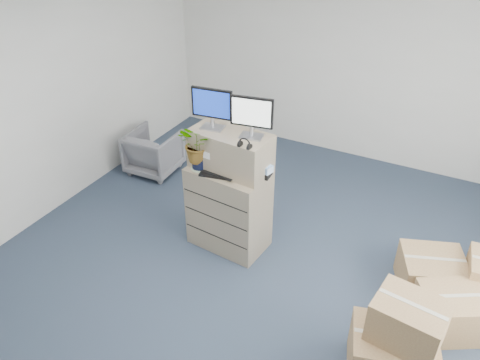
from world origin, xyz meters
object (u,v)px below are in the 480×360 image
at_px(filing_cabinet_lower, 229,208).
at_px(office_chair, 154,150).
at_px(monitor_left, 212,106).
at_px(monitor_right, 252,115).
at_px(potted_plant, 199,149).
at_px(keyboard, 219,174).
at_px(water_bottle, 236,159).

bearing_deg(filing_cabinet_lower, office_chair, 157.32).
bearing_deg(monitor_left, filing_cabinet_lower, -22.05).
xyz_separation_m(monitor_right, potted_plant, (-0.54, -0.17, -0.43)).
distance_m(keyboard, water_bottle, 0.25).
distance_m(monitor_left, office_chair, 2.25).
xyz_separation_m(keyboard, office_chair, (-1.74, 1.07, -0.67)).
bearing_deg(water_bottle, monitor_left, -179.63).
relative_size(filing_cabinet_lower, office_chair, 1.45).
relative_size(water_bottle, potted_plant, 0.51).
distance_m(monitor_left, water_bottle, 0.61).
distance_m(keyboard, potted_plant, 0.35).
relative_size(monitor_right, potted_plant, 0.84).
relative_size(monitor_left, water_bottle, 1.67).
bearing_deg(potted_plant, office_chair, 144.70).
xyz_separation_m(monitor_right, office_chair, (-2.02, 0.88, -1.34)).
height_order(keyboard, office_chair, keyboard).
bearing_deg(water_bottle, monitor_right, 1.24).
bearing_deg(keyboard, monitor_right, 21.62).
height_order(monitor_right, potted_plant, monitor_right).
bearing_deg(office_chair, monitor_right, 153.69).
xyz_separation_m(keyboard, potted_plant, (-0.26, 0.02, 0.23)).
relative_size(water_bottle, office_chair, 0.38).
height_order(filing_cabinet_lower, monitor_right, monitor_right).
xyz_separation_m(filing_cabinet_lower, office_chair, (-1.78, 0.95, -0.16)).
height_order(filing_cabinet_lower, office_chair, filing_cabinet_lower).
bearing_deg(monitor_left, monitor_right, -6.36).
bearing_deg(filing_cabinet_lower, monitor_right, 19.86).
distance_m(filing_cabinet_lower, monitor_left, 1.21).
relative_size(monitor_left, monitor_right, 1.02).
height_order(filing_cabinet_lower, potted_plant, potted_plant).
distance_m(filing_cabinet_lower, monitor_right, 1.21).
height_order(filing_cabinet_lower, water_bottle, water_bottle).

